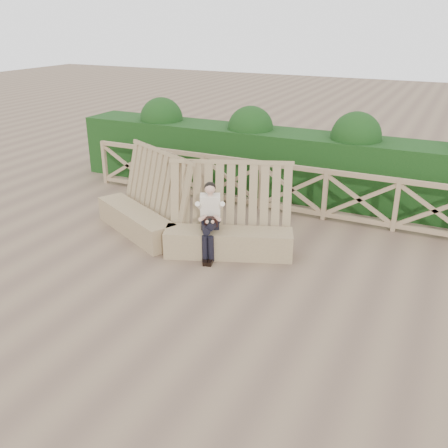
% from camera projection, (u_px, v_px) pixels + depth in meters
% --- Properties ---
extents(ground, '(60.00, 60.00, 0.00)m').
position_uv_depth(ground, '(219.00, 286.00, 7.97)').
color(ground, brown).
rests_on(ground, ground).
extents(bench, '(4.33, 1.71, 1.62)m').
position_uv_depth(bench, '(182.00, 222.00, 9.36)').
color(bench, '#7F6649').
rests_on(bench, ground).
extents(woman, '(0.52, 0.79, 1.33)m').
position_uv_depth(woman, '(210.00, 216.00, 8.75)').
color(woman, black).
rests_on(woman, ground).
extents(guardrail, '(10.10, 0.09, 1.10)m').
position_uv_depth(guardrail, '(292.00, 190.00, 10.66)').
color(guardrail, '#7F6749').
rests_on(guardrail, ground).
extents(hedge, '(12.00, 1.20, 1.50)m').
position_uv_depth(hedge, '(309.00, 167.00, 11.58)').
color(hedge, black).
rests_on(hedge, ground).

